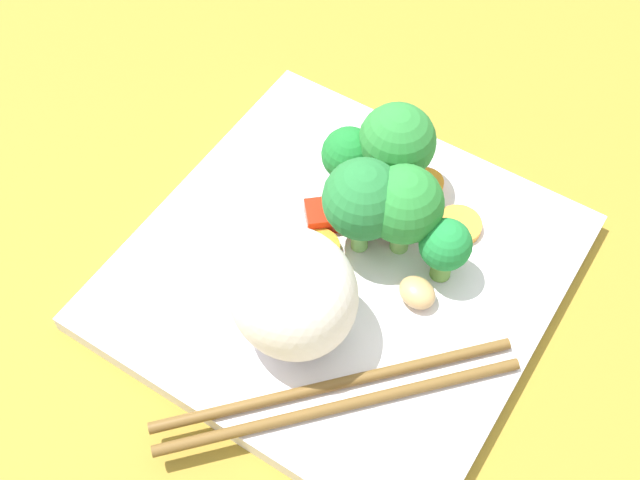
{
  "coord_description": "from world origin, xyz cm",
  "views": [
    {
      "loc": [
        -24.48,
        -14.93,
        45.54
      ],
      "look_at": [
        -0.28,
        1.5,
        3.35
      ],
      "focal_mm": 45.94,
      "sensor_mm": 36.0,
      "label": 1
    }
  ],
  "objects_px": {
    "carrot_slice_1": "(316,251)",
    "rice_mound": "(294,294)",
    "chopstick_pair": "(338,395)",
    "broccoli_floret_2": "(445,246)",
    "square_plate": "(342,271)"
  },
  "relations": [
    {
      "from": "square_plate",
      "to": "chopstick_pair",
      "type": "bearing_deg",
      "value": -148.26
    },
    {
      "from": "rice_mound",
      "to": "chopstick_pair",
      "type": "bearing_deg",
      "value": -117.84
    },
    {
      "from": "carrot_slice_1",
      "to": "chopstick_pair",
      "type": "bearing_deg",
      "value": -138.43
    },
    {
      "from": "carrot_slice_1",
      "to": "broccoli_floret_2",
      "type": "bearing_deg",
      "value": -65.42
    },
    {
      "from": "square_plate",
      "to": "chopstick_pair",
      "type": "height_order",
      "value": "chopstick_pair"
    },
    {
      "from": "square_plate",
      "to": "carrot_slice_1",
      "type": "bearing_deg",
      "value": 97.12
    },
    {
      "from": "carrot_slice_1",
      "to": "chopstick_pair",
      "type": "height_order",
      "value": "same"
    },
    {
      "from": "broccoli_floret_2",
      "to": "carrot_slice_1",
      "type": "height_order",
      "value": "broccoli_floret_2"
    },
    {
      "from": "broccoli_floret_2",
      "to": "rice_mound",
      "type": "bearing_deg",
      "value": 147.42
    },
    {
      "from": "square_plate",
      "to": "broccoli_floret_2",
      "type": "bearing_deg",
      "value": -60.22
    },
    {
      "from": "square_plate",
      "to": "rice_mound",
      "type": "bearing_deg",
      "value": -179.18
    },
    {
      "from": "carrot_slice_1",
      "to": "chopstick_pair",
      "type": "relative_size",
      "value": 0.17
    },
    {
      "from": "rice_mound",
      "to": "chopstick_pair",
      "type": "relative_size",
      "value": 0.46
    },
    {
      "from": "broccoli_floret_2",
      "to": "chopstick_pair",
      "type": "bearing_deg",
      "value": 176.72
    },
    {
      "from": "carrot_slice_1",
      "to": "rice_mound",
      "type": "bearing_deg",
      "value": -158.82
    }
  ]
}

